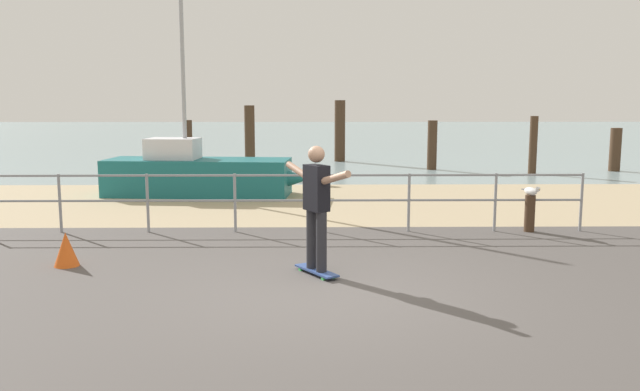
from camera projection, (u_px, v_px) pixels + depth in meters
ground_plane at (330, 320)px, 6.95m from camera, size 24.00×10.00×0.04m
beach_strip at (320, 203)px, 14.87m from camera, size 24.00×6.00×0.04m
sea_surface at (314, 135)px, 42.56m from camera, size 72.00×50.00×0.04m
railing_fence at (279, 194)px, 11.39m from camera, size 10.71×0.05×1.05m
sailboat at (205, 175)px, 15.79m from camera, size 5.03×1.81×5.70m
skateboard at (316, 271)px, 8.68m from camera, size 0.60×0.78×0.08m
skateboarder at (316, 200)px, 8.55m from camera, size 0.85×1.27×1.65m
bollard_short at (530, 214)px, 11.47m from camera, size 0.18×0.18×0.67m
seagull at (531, 191)px, 11.39m from camera, size 0.23×0.48×0.18m
groyne_post_0 at (189, 140)px, 25.47m from camera, size 0.27×0.27×1.53m
groyne_post_1 at (250, 141)px, 19.64m from camera, size 0.31×0.31×2.15m
groyne_post_2 at (340, 131)px, 24.39m from camera, size 0.40×0.40×2.30m
groyne_post_3 at (432, 145)px, 21.55m from camera, size 0.31×0.31×1.64m
groyne_post_4 at (533, 145)px, 20.34m from camera, size 0.25×0.25×1.82m
groyne_post_5 at (615, 150)px, 21.12m from camera, size 0.36×0.36×1.41m
traffic_cone at (66, 250)px, 9.10m from camera, size 0.36×0.36×0.50m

